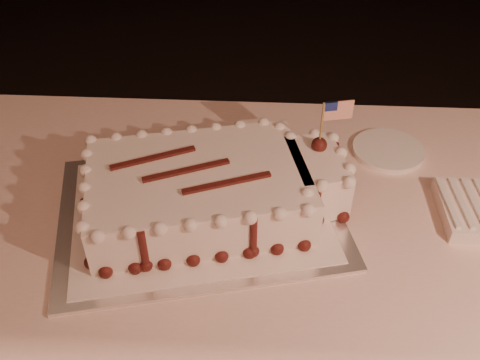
# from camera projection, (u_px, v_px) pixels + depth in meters

# --- Properties ---
(room_shell) EXTENTS (6.10, 8.10, 2.90)m
(room_shell) POSITION_uv_depth(u_px,v_px,m) (471.00, 29.00, 0.19)
(room_shell) COLOR black
(room_shell) RESTS_ON ground
(banquet_table) EXTENTS (2.40, 0.80, 0.75)m
(banquet_table) POSITION_uv_depth(u_px,v_px,m) (287.00, 321.00, 1.31)
(banquet_table) COLOR #FCD3C3
(banquet_table) RESTS_ON ground
(cake_board) EXTENTS (0.63, 0.52, 0.01)m
(cake_board) POSITION_uv_depth(u_px,v_px,m) (200.00, 211.00, 1.06)
(cake_board) COLOR white
(cake_board) RESTS_ON banquet_table
(doily) EXTENTS (0.56, 0.47, 0.00)m
(doily) POSITION_uv_depth(u_px,v_px,m) (200.00, 209.00, 1.05)
(doily) COLOR white
(doily) RESTS_ON cake_board
(sheet_cake) EXTENTS (0.53, 0.37, 0.20)m
(sheet_cake) POSITION_uv_depth(u_px,v_px,m) (213.00, 189.00, 1.03)
(sheet_cake) COLOR white
(sheet_cake) RESTS_ON doily
(side_plate) EXTENTS (0.16, 0.16, 0.01)m
(side_plate) POSITION_uv_depth(u_px,v_px,m) (388.00, 150.00, 1.21)
(side_plate) COLOR white
(side_plate) RESTS_ON banquet_table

